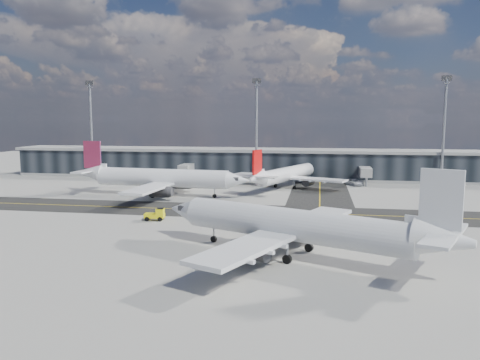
{
  "coord_description": "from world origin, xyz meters",
  "views": [
    {
      "loc": [
        17.76,
        -83.41,
        17.71
      ],
      "look_at": [
        1.46,
        11.95,
        5.0
      ],
      "focal_mm": 35.0,
      "sensor_mm": 36.0,
      "label": 1
    }
  ],
  "objects_px": {
    "airliner_redtail": "(285,175)",
    "baggage_tug": "(156,214)",
    "airliner_near": "(296,226)",
    "service_van": "(355,182)",
    "airliner_af": "(160,178)"
  },
  "relations": [
    {
      "from": "airliner_af",
      "to": "baggage_tug",
      "type": "relative_size",
      "value": 11.78
    },
    {
      "from": "baggage_tug",
      "to": "service_van",
      "type": "height_order",
      "value": "baggage_tug"
    },
    {
      "from": "airliner_near",
      "to": "baggage_tug",
      "type": "relative_size",
      "value": 11.19
    },
    {
      "from": "service_van",
      "to": "airliner_af",
      "type": "bearing_deg",
      "value": -177.19
    },
    {
      "from": "airliner_af",
      "to": "service_van",
      "type": "relative_size",
      "value": 6.99
    },
    {
      "from": "airliner_near",
      "to": "baggage_tug",
      "type": "distance_m",
      "value": 30.99
    },
    {
      "from": "airliner_redtail",
      "to": "baggage_tug",
      "type": "height_order",
      "value": "airliner_redtail"
    },
    {
      "from": "airliner_near",
      "to": "baggage_tug",
      "type": "xyz_separation_m",
      "value": [
        -25.2,
        17.79,
        -3.02
      ]
    },
    {
      "from": "airliner_af",
      "to": "service_van",
      "type": "distance_m",
      "value": 52.24
    },
    {
      "from": "airliner_redtail",
      "to": "airliner_near",
      "type": "relative_size",
      "value": 0.87
    },
    {
      "from": "airliner_redtail",
      "to": "baggage_tug",
      "type": "relative_size",
      "value": 9.71
    },
    {
      "from": "airliner_redtail",
      "to": "airliner_near",
      "type": "xyz_separation_m",
      "value": [
        5.73,
        -59.95,
        0.57
      ]
    },
    {
      "from": "airliner_redtail",
      "to": "airliner_near",
      "type": "distance_m",
      "value": 60.22
    },
    {
      "from": "airliner_af",
      "to": "service_van",
      "type": "height_order",
      "value": "airliner_af"
    },
    {
      "from": "airliner_af",
      "to": "airliner_redtail",
      "type": "relative_size",
      "value": 1.21
    }
  ]
}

